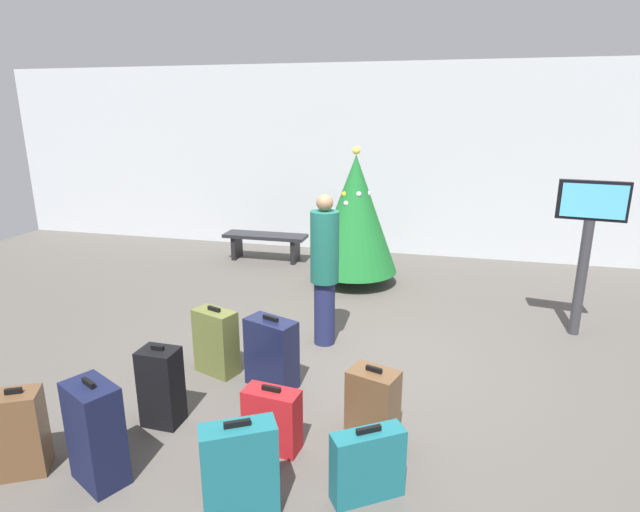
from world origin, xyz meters
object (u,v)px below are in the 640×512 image
object	(u,v)px
suitcase_6	(373,404)
suitcase_8	(368,465)
holiday_tree	(355,214)
suitcase_7	(216,342)
flight_info_kiosk	(588,233)
waiting_bench	(265,241)
suitcase_2	(96,434)
suitcase_0	(272,353)
suitcase_4	(161,387)
suitcase_3	(272,420)
suitcase_5	(240,471)
suitcase_1	(21,433)
traveller_0	(325,267)

from	to	relation	value
suitcase_6	suitcase_8	size ratio (longest dim) A/B	1.13
holiday_tree	suitcase_7	bearing A→B (deg)	-105.27
flight_info_kiosk	waiting_bench	size ratio (longest dim) A/B	1.25
waiting_bench	suitcase_6	xyz separation A→B (m)	(2.63, -4.67, -0.06)
suitcase_2	suitcase_8	xyz separation A→B (m)	(1.92, 0.31, -0.13)
suitcase_0	suitcase_4	bearing A→B (deg)	-130.50
suitcase_0	suitcase_2	xyz separation A→B (m)	(-0.77, -1.58, 0.04)
suitcase_6	suitcase_0	bearing A→B (deg)	152.08
suitcase_3	suitcase_5	distance (m)	0.72
suitcase_2	suitcase_4	bearing A→B (deg)	84.78
suitcase_4	suitcase_1	bearing A→B (deg)	-129.71
traveller_0	suitcase_8	distance (m)	2.57
waiting_bench	suitcase_7	size ratio (longest dim) A/B	2.06
holiday_tree	suitcase_6	world-z (taller)	holiday_tree
suitcase_1	holiday_tree	bearing A→B (deg)	71.90
suitcase_7	suitcase_1	bearing A→B (deg)	-112.97
suitcase_4	suitcase_5	distance (m)	1.34
traveller_0	suitcase_2	distance (m)	2.89
suitcase_1	suitcase_4	size ratio (longest dim) A/B	0.95
suitcase_7	holiday_tree	bearing A→B (deg)	74.73
suitcase_1	suitcase_4	xyz separation A→B (m)	(0.67, 0.81, 0.02)
suitcase_1	suitcase_8	size ratio (longest dim) A/B	1.24
holiday_tree	suitcase_5	xyz separation A→B (m)	(0.14, -4.89, -0.76)
suitcase_5	suitcase_6	world-z (taller)	suitcase_5
suitcase_4	suitcase_2	bearing A→B (deg)	-95.22
suitcase_6	holiday_tree	bearing A→B (deg)	102.67
holiday_tree	suitcase_2	world-z (taller)	holiday_tree
holiday_tree	suitcase_4	xyz separation A→B (m)	(-0.92, -4.07, -0.75)
suitcase_3	suitcase_8	bearing A→B (deg)	-23.20
suitcase_1	suitcase_3	xyz separation A→B (m)	(1.70, 0.71, -0.07)
traveller_0	suitcase_7	distance (m)	1.43
suitcase_0	suitcase_2	size ratio (longest dim) A/B	0.89
waiting_bench	suitcase_6	size ratio (longest dim) A/B	2.34
flight_info_kiosk	suitcase_6	distance (m)	3.47
suitcase_7	suitcase_8	xyz separation A→B (m)	(1.78, -1.39, -0.08)
suitcase_3	suitcase_4	xyz separation A→B (m)	(-1.03, 0.10, 0.09)
holiday_tree	suitcase_8	bearing A→B (deg)	-78.41
holiday_tree	suitcase_3	bearing A→B (deg)	-88.52
suitcase_1	suitcase_2	world-z (taller)	suitcase_2
suitcase_2	suitcase_7	bearing A→B (deg)	85.40
suitcase_2	suitcase_7	size ratio (longest dim) A/B	1.14
suitcase_0	suitcase_4	xyz separation A→B (m)	(-0.70, -0.82, 0.00)
holiday_tree	suitcase_0	world-z (taller)	holiday_tree
suitcase_3	suitcase_1	bearing A→B (deg)	-157.35
suitcase_2	suitcase_4	world-z (taller)	suitcase_2
suitcase_3	suitcase_5	size ratio (longest dim) A/B	0.77
traveller_0	suitcase_8	bearing A→B (deg)	-69.47
suitcase_5	suitcase_6	distance (m)	1.29
suitcase_0	suitcase_8	distance (m)	1.72
flight_info_kiosk	suitcase_1	xyz separation A→B (m)	(-4.53, -3.67, -0.93)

